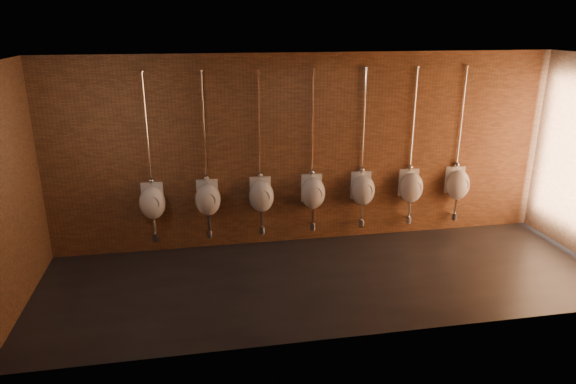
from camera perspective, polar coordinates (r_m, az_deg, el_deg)
name	(u,v)px	position (r m, az deg, el deg)	size (l,w,h in m)	color
ground	(329,278)	(7.82, 4.56, -9.55)	(8.50, 8.50, 0.00)	black
room_shell	(332,148)	(7.10, 4.97, 4.92)	(8.54, 3.04, 3.22)	black
urinal_0	(152,202)	(8.50, -14.84, -1.05)	(0.45, 0.40, 2.72)	white
urinal_1	(208,198)	(8.47, -8.90, -0.72)	(0.45, 0.40, 2.72)	white
urinal_2	(261,195)	(8.53, -2.98, -0.37)	(0.45, 0.40, 2.72)	white
urinal_3	(313,192)	(8.68, 2.79, -0.03)	(0.45, 0.40, 2.72)	white
urinal_4	(363,189)	(8.91, 8.31, 0.29)	(0.45, 0.40, 2.72)	white
urinal_5	(411,187)	(9.22, 13.51, 0.59)	(0.45, 0.40, 2.72)	white
urinal_6	(458,184)	(9.61, 18.33, 0.87)	(0.45, 0.40, 2.72)	white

